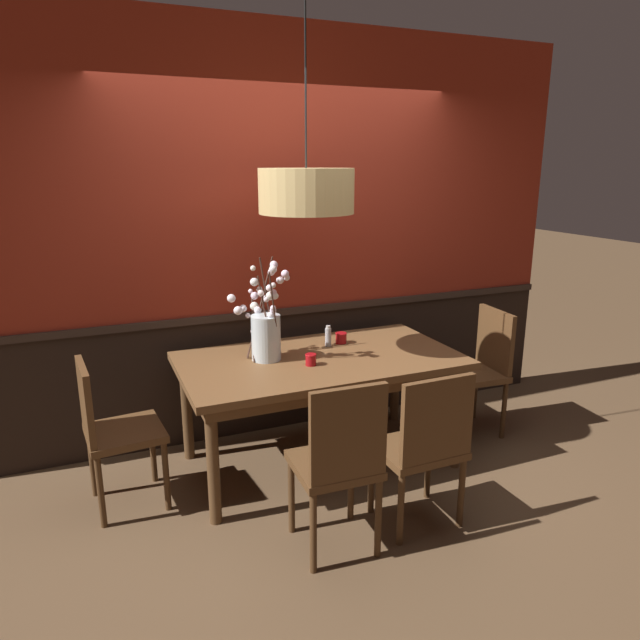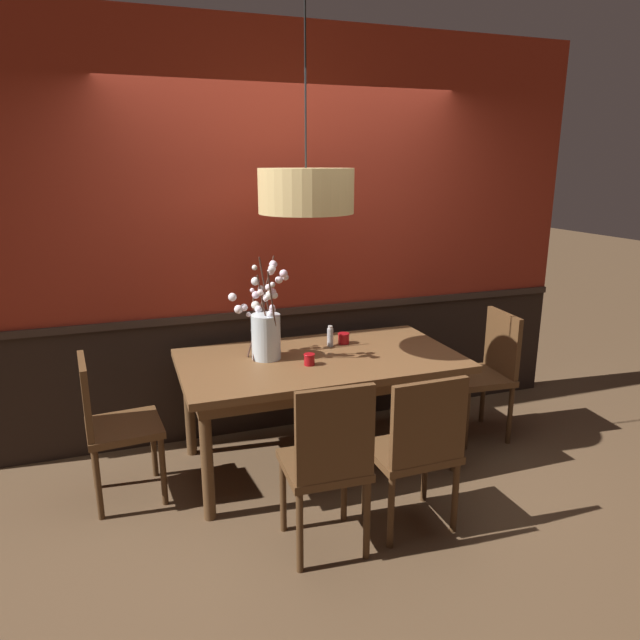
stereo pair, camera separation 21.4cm
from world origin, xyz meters
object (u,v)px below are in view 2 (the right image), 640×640
chair_far_side_right (317,348)px  candle_holder_nearer_center (309,359)px  dining_table (320,369)px  chair_head_east_end (487,367)px  chair_near_side_left (328,459)px  condiment_bottle (330,337)px  candle_holder_nearer_edge (344,338)px  pendant_lamp (306,191)px  vase_with_blossoms (265,331)px  chair_far_side_left (245,354)px  chair_head_west_end (110,421)px  chair_near_side_right (418,445)px

chair_far_side_right → candle_holder_nearer_center: chair_far_side_right is taller
dining_table → chair_head_east_end: size_ratio=1.93×
chair_near_side_left → condiment_bottle: size_ratio=6.68×
candle_holder_nearer_edge → pendant_lamp: (-0.34, -0.21, 1.02)m
vase_with_blossoms → dining_table: bearing=-16.0°
chair_head_east_end → pendant_lamp: size_ratio=0.77×
dining_table → candle_holder_nearer_edge: bearing=41.2°
chair_far_side_left → vase_with_blossoms: size_ratio=1.37×
dining_table → chair_head_east_end: chair_head_east_end is taller
vase_with_blossoms → candle_holder_nearer_edge: (0.59, 0.13, -0.15)m
candle_holder_nearer_center → condiment_bottle: size_ratio=0.51×
chair_far_side_right → pendant_lamp: pendant_lamp is taller
vase_with_blossoms → pendant_lamp: pendant_lamp is taller
chair_near_side_left → candle_holder_nearer_edge: bearing=64.9°
candle_holder_nearer_center → condiment_bottle: condiment_bottle is taller
chair_head_west_end → condiment_bottle: size_ratio=6.27×
vase_with_blossoms → condiment_bottle: vase_with_blossoms is taller
chair_near_side_right → condiment_bottle: 1.13m
vase_with_blossoms → candle_holder_nearer_center: (0.23, -0.22, -0.15)m
chair_head_west_end → chair_head_east_end: bearing=0.3°
chair_head_east_end → chair_near_side_right: bearing=-140.1°
chair_head_east_end → chair_far_side_left: bearing=150.2°
dining_table → condiment_bottle: size_ratio=12.49×
chair_head_west_end → vase_with_blossoms: (0.97, 0.11, 0.43)m
chair_near_side_right → chair_head_west_end: (-1.56, 0.87, -0.00)m
condiment_bottle → candle_holder_nearer_edge: bearing=11.7°
dining_table → chair_far_side_right: bearing=72.2°
condiment_bottle → dining_table: bearing=-125.9°
chair_near_side_left → chair_near_side_right: (0.52, 0.02, -0.02)m
vase_with_blossoms → candle_holder_nearer_center: size_ratio=9.18×
dining_table → candle_holder_nearer_center: (-0.11, -0.12, 0.12)m
chair_far_side_left → pendant_lamp: pendant_lamp is taller
chair_far_side_right → condiment_bottle: (-0.15, -0.71, 0.32)m
chair_far_side_right → chair_head_west_end: 1.86m
vase_with_blossoms → candle_holder_nearer_edge: 0.62m
chair_near_side_right → chair_far_side_left: bearing=107.1°
chair_far_side_left → pendant_lamp: (0.23, -0.91, 1.30)m
condiment_bottle → pendant_lamp: size_ratio=0.12×
chair_near_side_left → candle_holder_nearer_edge: 1.28m
condiment_bottle → chair_near_side_right: bearing=-84.8°
dining_table → pendant_lamp: size_ratio=1.48×
chair_near_side_right → candle_holder_nearer_center: (-0.36, 0.77, 0.28)m
candle_holder_nearer_center → condiment_bottle: bearing=51.2°
candle_holder_nearer_center → candle_holder_nearer_edge: bearing=43.1°
vase_with_blossoms → condiment_bottle: size_ratio=4.64×
candle_holder_nearer_center → candle_holder_nearer_edge: candle_holder_nearer_edge is taller
chair_head_east_end → chair_head_west_end: (-2.61, -0.01, -0.02)m
chair_far_side_left → vase_with_blossoms: 0.93m
chair_head_west_end → pendant_lamp: 1.79m
dining_table → chair_near_side_left: (-0.28, -0.91, -0.13)m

